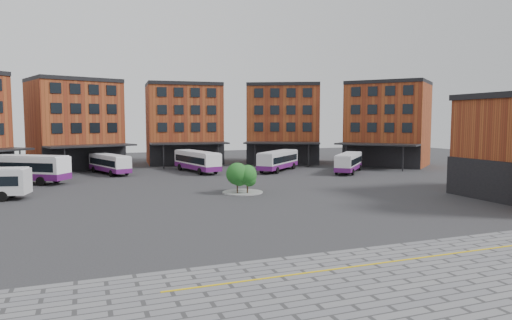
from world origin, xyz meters
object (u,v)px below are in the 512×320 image
object	(u,v)px
bus_d	(197,161)
bus_c	(110,163)
bus_e	(278,160)
tree_island	(243,176)
bus_b	(20,168)
bus_f	(349,162)

from	to	relation	value
bus_d	bus_c	bearing A→B (deg)	158.03
bus_d	bus_e	world-z (taller)	bus_d
bus_c	bus_d	world-z (taller)	bus_d
tree_island	bus_d	bearing A→B (deg)	89.80
bus_c	bus_e	world-z (taller)	bus_e
bus_c	bus_d	xyz separation A→B (m)	(12.61, -2.23, 0.17)
bus_b	bus_c	world-z (taller)	bus_b
bus_e	bus_f	bearing A→B (deg)	13.27
tree_island	bus_b	xyz separation A→B (m)	(-23.50, 17.30, 0.06)
bus_c	bus_d	size ratio (longest dim) A/B	0.90
bus_d	bus_f	size ratio (longest dim) A/B	1.25
bus_c	bus_e	bearing A→B (deg)	-31.45
bus_c	bus_f	distance (m)	35.66
bus_c	bus_f	size ratio (longest dim) A/B	1.12
tree_island	bus_c	world-z (taller)	tree_island
bus_b	bus_f	distance (m)	45.10
tree_island	bus_c	xyz separation A→B (m)	(-12.53, 23.96, -0.30)
bus_b	bus_f	xyz separation A→B (m)	(44.89, -4.35, -0.34)
bus_b	bus_c	distance (m)	12.84
tree_island	bus_f	distance (m)	25.00
bus_b	bus_f	bearing A→B (deg)	-61.28
bus_b	bus_c	size ratio (longest dim) A/B	1.15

